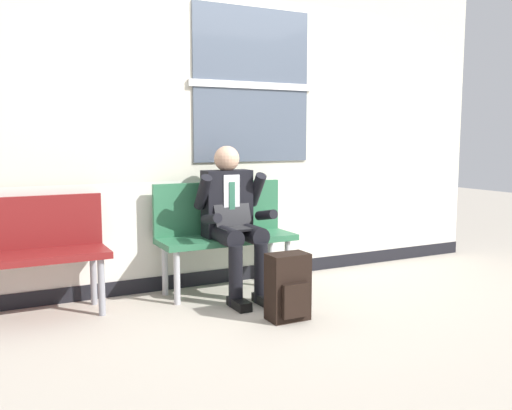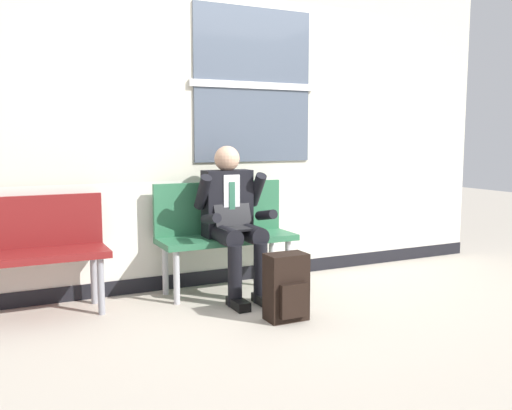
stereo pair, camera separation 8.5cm
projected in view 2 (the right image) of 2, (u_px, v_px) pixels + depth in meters
ground_plane at (280, 296)px, 4.55m from camera, size 18.00×18.00×0.00m
station_wall at (246, 116)px, 4.96m from camera, size 5.23×0.16×2.98m
bench_with_person at (224, 228)px, 4.68m from camera, size 1.15×0.42×0.92m
bench_empty at (31, 246)px, 4.02m from camera, size 1.05×0.42×0.87m
person_seated at (233, 217)px, 4.49m from camera, size 0.57×0.70×1.23m
backpack at (287, 288)px, 3.93m from camera, size 0.29×0.22×0.48m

